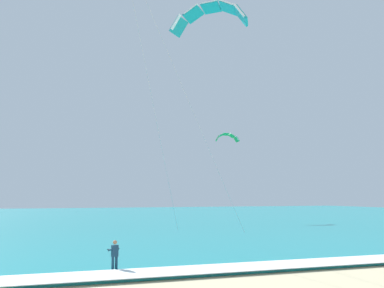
{
  "coord_description": "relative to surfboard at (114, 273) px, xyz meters",
  "views": [
    {
      "loc": [
        -5.56,
        -6.25,
        4.04
      ],
      "look_at": [
        3.42,
        18.92,
        7.13
      ],
      "focal_mm": 41.67,
      "sensor_mm": 36.0,
      "label": 1
    }
  ],
  "objects": [
    {
      "name": "surf_foam",
      "position": [
        1.36,
        -1.69,
        0.19
      ],
      "size": [
        200.0,
        2.7,
        0.04
      ],
      "primitive_type": "cube",
      "color": "white",
      "rests_on": "sea"
    },
    {
      "name": "surfboard",
      "position": [
        0.0,
        0.0,
        0.0
      ],
      "size": [
        0.77,
        1.46,
        0.09
      ],
      "color": "#E04C38",
      "rests_on": "ground"
    },
    {
      "name": "kite_distant",
      "position": [
        24.93,
        41.15,
        13.44
      ],
      "size": [
        4.24,
        1.14,
        1.53
      ],
      "color": "green"
    },
    {
      "name": "kite_primary",
      "position": [
        9.33,
        9.61,
        19.19
      ],
      "size": [
        11.9,
        11.85,
        19.13
      ],
      "color": "teal"
    },
    {
      "name": "sea",
      "position": [
        1.36,
        57.31,
        0.07
      ],
      "size": [
        200.0,
        120.0,
        0.2
      ],
      "primitive_type": "cube",
      "color": "teal",
      "rests_on": "ground"
    },
    {
      "name": "kitesurfer",
      "position": [
        -0.0,
        0.02,
        0.91
      ],
      "size": [
        0.6,
        0.6,
        1.69
      ],
      "color": "#143347",
      "rests_on": "ground"
    }
  ]
}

